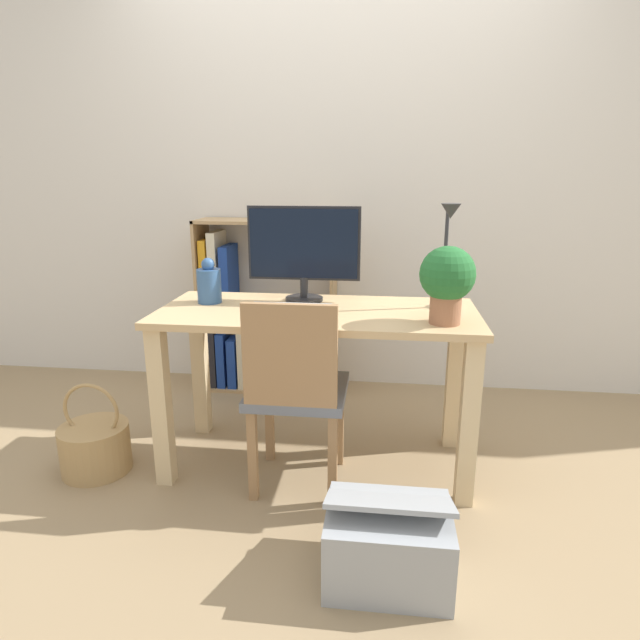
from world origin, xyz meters
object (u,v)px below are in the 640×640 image
bookshelf (243,318)px  basket (95,446)px  keyboard (290,308)px  desk_lamp (447,246)px  monitor (304,247)px  potted_plant (447,279)px  vase (209,284)px  chair (296,388)px  storage_box (388,542)px

bookshelf → basket: size_ratio=2.47×
keyboard → desk_lamp: (0.65, 0.07, 0.27)m
monitor → basket: monitor is taller
keyboard → potted_plant: size_ratio=1.15×
desk_lamp → vase: bearing=179.1°
vase → basket: (-0.48, -0.26, -0.70)m
keyboard → chair: size_ratio=0.42×
monitor → storage_box: bearing=-65.0°
chair → bookshelf: bookshelf is taller
monitor → basket: bearing=-158.5°
desk_lamp → basket: (-1.52, -0.25, -0.89)m
chair → keyboard: bearing=107.4°
storage_box → desk_lamp: bearing=74.1°
monitor → keyboard: bearing=-101.2°
potted_plant → chair: size_ratio=0.36×
monitor → chair: monitor is taller
desk_lamp → keyboard: bearing=-173.7°
bookshelf → basket: bearing=-111.4°
basket → storage_box: bearing=-21.4°
basket → storage_box: (1.30, -0.51, 0.02)m
monitor → keyboard: monitor is taller
monitor → vase: (-0.42, -0.09, -0.16)m
vase → desk_lamp: size_ratio=0.45×
vase → storage_box: bearing=-43.3°
monitor → potted_plant: bearing=-27.7°
keyboard → storage_box: keyboard is taller
vase → desk_lamp: desk_lamp is taller
monitor → potted_plant: 0.68m
vase → potted_plant: 1.05m
desk_lamp → monitor: bearing=170.2°
chair → potted_plant: bearing=9.2°
desk_lamp → chair: 0.86m
potted_plant → storage_box: (-0.20, -0.55, -0.77)m
chair → storage_box: bearing=-49.0°
desk_lamp → storage_box: desk_lamp is taller
potted_plant → storage_box: size_ratio=0.74×
chair → desk_lamp: bearing=27.4°
bookshelf → basket: 1.18m
desk_lamp → potted_plant: (-0.02, -0.21, -0.10)m
basket → potted_plant: bearing=1.5°
storage_box → monitor: bearing=115.0°
keyboard → vase: size_ratio=1.71×
potted_plant → chair: potted_plant is taller
basket → keyboard: bearing=11.5°
chair → bookshelf: size_ratio=0.81×
bookshelf → basket: bookshelf is taller
monitor → chair: (0.02, -0.39, -0.52)m
desk_lamp → potted_plant: bearing=-94.5°
bookshelf → storage_box: (0.89, -1.56, -0.31)m
monitor → keyboard: 0.30m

